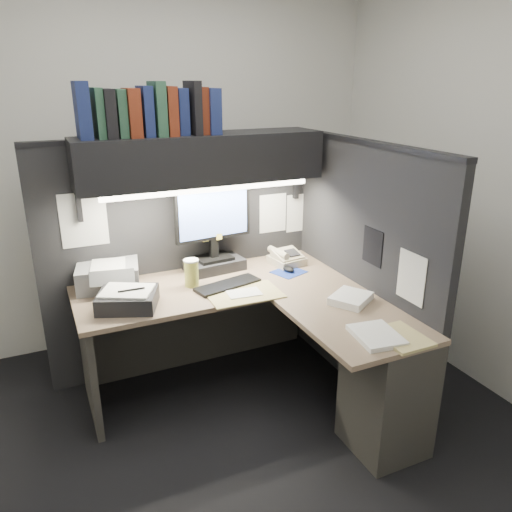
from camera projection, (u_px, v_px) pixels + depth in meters
name	position (u px, v px, depth m)	size (l,w,h in m)	color
floor	(232.00, 435.00, 2.92)	(3.50, 3.50, 0.00)	black
wall_back	(154.00, 166.00, 3.75)	(3.50, 0.04, 2.70)	silver
wall_front	(459.00, 356.00, 1.18)	(3.50, 0.04, 2.70)	silver
wall_right	(485.00, 182.00, 3.15)	(0.04, 3.00, 2.70)	silver
partition_back	(184.00, 257.00, 3.46)	(1.90, 0.06, 1.60)	black
partition_right	(361.00, 272.00, 3.19)	(0.06, 1.50, 1.60)	black
desk	(298.00, 353.00, 2.93)	(1.70, 1.53, 0.73)	#886B56
overhead_shelf	(201.00, 158.00, 3.11)	(1.55, 0.34, 0.30)	black
task_light_tube	(210.00, 190.00, 3.04)	(0.04, 0.04, 1.32)	white
monitor	(214.00, 238.00, 3.35)	(0.53, 0.27, 0.58)	black
keyboard	(228.00, 285.00, 3.15)	(0.43, 0.14, 0.02)	black
mousepad	(289.00, 272.00, 3.38)	(0.20, 0.18, 0.00)	navy
mouse	(289.00, 269.00, 3.38)	(0.06, 0.10, 0.04)	black
telephone	(287.00, 258.00, 3.52)	(0.21, 0.22, 0.08)	tan
coffee_cup	(192.00, 274.00, 3.13)	(0.09, 0.09, 0.17)	#D0C953
printer	(108.00, 275.00, 3.13)	(0.37, 0.32, 0.15)	gray
notebook_stack	(128.00, 300.00, 2.85)	(0.32, 0.27, 0.10)	black
open_folder	(244.00, 294.00, 3.03)	(0.44, 0.29, 0.01)	tan
paper_stack_a	(351.00, 298.00, 2.93)	(0.23, 0.20, 0.04)	white
paper_stack_b	(376.00, 336.00, 2.52)	(0.21, 0.27, 0.03)	white
manila_stack	(401.00, 337.00, 2.52)	(0.22, 0.28, 0.02)	tan
binder_row	(150.00, 111.00, 2.89)	(0.81, 0.26, 0.31)	#162150
pinned_papers	(257.00, 229.00, 3.21)	(1.76, 1.31, 0.51)	white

